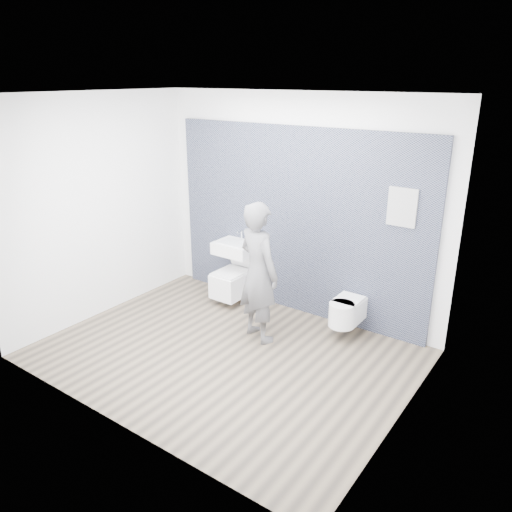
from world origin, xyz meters
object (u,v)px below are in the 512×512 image
Objects in this scene: toilet_square at (233,282)px; toilet_rounded at (346,311)px; washbasin at (235,248)px; visitor at (259,272)px.

toilet_square is 1.38× the size of toilet_rounded.
washbasin is at bearing 177.82° from toilet_rounded.
toilet_square is (0.00, -0.07, -0.47)m from washbasin.
washbasin is 1.02× the size of toilet_rounded.
toilet_square is at bearing -179.69° from toilet_rounded.
washbasin is 0.74× the size of toilet_square.
washbasin is at bearing 90.00° from toilet_square.
visitor is (-0.83, -0.63, 0.52)m from toilet_rounded.
toilet_square reaches higher than toilet_rounded.
visitor reaches higher than washbasin.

